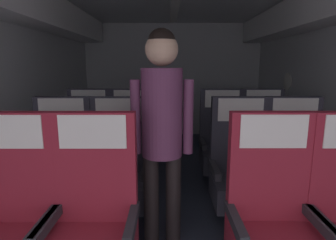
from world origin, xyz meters
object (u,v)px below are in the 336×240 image
object	(u,v)px
seat_b_left_window	(62,172)
seat_c_right_aisle	(262,146)
seat_a_left_aisle	(93,225)
seat_b_right_aisle	(294,172)
seat_c_left_aisle	(131,146)
seat_c_left_window	(89,146)
seat_a_left_window	(11,225)
seat_a_right_window	(272,224)
flight_attendant	(162,122)
seat_b_left_aisle	(119,173)
seat_b_right_window	(240,172)
seat_c_right_window	(222,146)

from	to	relation	value
seat_b_left_window	seat_c_right_aisle	bearing A→B (deg)	22.08
seat_a_left_aisle	seat_b_right_aisle	bearing A→B (deg)	28.11
seat_c_left_aisle	seat_c_left_window	bearing A→B (deg)	179.53
seat_a_left_aisle	seat_b_right_aisle	world-z (taller)	same
seat_a_left_window	seat_c_left_aisle	world-z (taller)	same
seat_a_right_window	flight_attendant	bearing A→B (deg)	150.48
seat_c_left_aisle	flight_attendant	bearing A→B (deg)	-72.76
seat_b_left_aisle	seat_a_right_window	bearing A→B (deg)	-37.43
seat_a_left_aisle	seat_b_right_window	xyz separation A→B (m)	(1.07, 0.82, 0.00)
seat_c_left_window	seat_c_left_aisle	world-z (taller)	same
seat_a_right_window	seat_b_left_aisle	distance (m)	1.32
seat_b_left_window	flight_attendant	distance (m)	1.13
seat_a_left_window	flight_attendant	bearing A→B (deg)	23.44
seat_b_left_aisle	seat_c_left_window	distance (m)	0.97
seat_b_right_aisle	seat_c_right_window	world-z (taller)	same
seat_c_right_window	seat_c_left_aisle	bearing A→B (deg)	179.21
seat_b_left_window	flight_attendant	world-z (taller)	flight_attendant
seat_b_left_aisle	seat_c_left_aisle	size ratio (longest dim) A/B	1.00
seat_c_left_aisle	seat_b_left_window	bearing A→B (deg)	-121.30
seat_b_left_window	seat_c_left_window	size ratio (longest dim) A/B	1.00
seat_c_right_aisle	seat_a_left_window	bearing A→B (deg)	-141.04
seat_a_left_window	seat_c_right_aisle	xyz separation A→B (m)	(2.04, 1.65, 0.00)
seat_a_left_aisle	seat_c_right_window	xyz separation A→B (m)	(1.07, 1.63, 0.00)
seat_c_left_window	seat_c_right_window	world-z (taller)	same
seat_c_left_aisle	flight_attendant	distance (m)	1.42
seat_b_right_aisle	seat_c_left_window	size ratio (longest dim) A/B	1.00
seat_a_right_window	seat_b_left_aisle	bearing A→B (deg)	142.57
seat_a_left_aisle	seat_a_right_window	world-z (taller)	same
seat_b_left_window	seat_c_right_window	world-z (taller)	same
seat_b_right_window	seat_c_right_aisle	size ratio (longest dim) A/B	1.00
seat_b_right_aisle	seat_b_right_window	distance (m)	0.48
seat_a_right_window	seat_a_left_window	bearing A→B (deg)	-179.63
seat_a_left_aisle	flight_attendant	world-z (taller)	flight_attendant
seat_a_left_aisle	seat_a_right_window	distance (m)	1.06
seat_b_right_aisle	seat_c_right_aisle	size ratio (longest dim) A/B	1.00
seat_a_right_window	seat_c_right_window	xyz separation A→B (m)	(0.01, 1.62, 0.00)
seat_b_left_window	seat_c_left_aisle	bearing A→B (deg)	58.70
seat_c_left_window	seat_c_right_window	size ratio (longest dim) A/B	1.00
seat_b_right_aisle	seat_c_right_aisle	xyz separation A→B (m)	(-0.00, 0.82, 0.00)
seat_a_left_aisle	seat_b_right_aisle	distance (m)	1.76
seat_c_right_aisle	flight_attendant	xyz separation A→B (m)	(-1.15, -1.26, 0.54)
seat_c_left_aisle	flight_attendant	size ratio (longest dim) A/B	0.69
seat_c_left_aisle	seat_c_right_window	bearing A→B (deg)	-0.79
seat_a_left_window	seat_b_left_window	distance (m)	0.82
seat_b_left_window	flight_attendant	bearing A→B (deg)	-26.12
seat_a_right_window	seat_b_left_aisle	xyz separation A→B (m)	(-1.05, 0.80, 0.00)
seat_a_left_window	seat_c_left_window	xyz separation A→B (m)	(0.00, 1.65, 0.00)
seat_b_left_window	seat_b_right_aisle	size ratio (longest dim) A/B	1.00
seat_a_left_aisle	flight_attendant	xyz separation A→B (m)	(0.40, 0.38, 0.54)
seat_b_right_aisle	seat_c_right_window	xyz separation A→B (m)	(-0.49, 0.80, 0.00)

